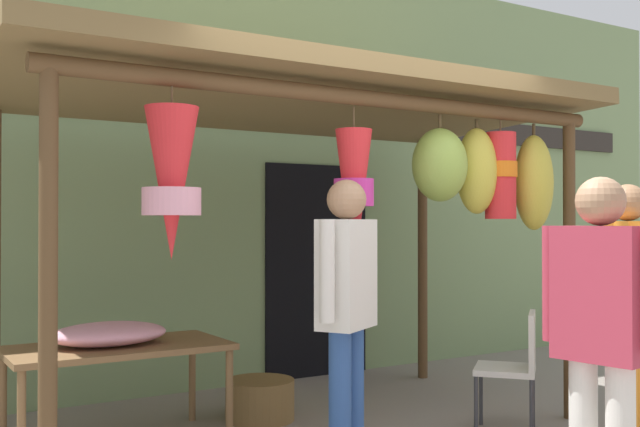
% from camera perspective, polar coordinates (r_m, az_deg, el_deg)
% --- Properties ---
extents(shop_facade, '(11.98, 0.29, 3.95)m').
position_cam_1_polar(shop_facade, '(6.73, -8.49, 3.75)').
color(shop_facade, '#7A9360').
rests_on(shop_facade, ground_plane).
extents(market_stall_canopy, '(4.23, 2.20, 2.45)m').
position_cam_1_polar(market_stall_canopy, '(5.23, -0.31, 6.99)').
color(market_stall_canopy, brown).
rests_on(market_stall_canopy, ground_plane).
extents(display_table, '(1.40, 0.74, 0.65)m').
position_cam_1_polar(display_table, '(5.13, -15.18, -10.34)').
color(display_table, brown).
rests_on(display_table, ground_plane).
extents(flower_heap_on_table, '(0.76, 0.53, 0.15)m').
position_cam_1_polar(flower_heap_on_table, '(5.10, -15.64, -8.82)').
color(flower_heap_on_table, pink).
rests_on(flower_heap_on_table, display_table).
extents(folding_chair, '(0.56, 0.56, 0.84)m').
position_cam_1_polar(folding_chair, '(5.38, 14.77, -10.83)').
color(folding_chair, beige).
rests_on(folding_chair, ground_plane).
extents(wicker_basket_by_table, '(0.51, 0.51, 0.30)m').
position_cam_1_polar(wicker_basket_by_table, '(5.67, -4.60, -13.98)').
color(wicker_basket_by_table, brown).
rests_on(wicker_basket_by_table, ground_plane).
extents(vendor_in_orange, '(0.54, 0.38, 1.69)m').
position_cam_1_polar(vendor_in_orange, '(5.04, 22.46, -5.78)').
color(vendor_in_orange, orange).
rests_on(vendor_in_orange, ground_plane).
extents(customer_foreground, '(0.52, 0.40, 1.70)m').
position_cam_1_polar(customer_foreground, '(4.36, 2.04, -6.54)').
color(customer_foreground, '#2D5193').
rests_on(customer_foreground, ground_plane).
extents(passerby_at_right, '(0.28, 0.59, 1.66)m').
position_cam_1_polar(passerby_at_right, '(3.68, 20.66, -7.99)').
color(passerby_at_right, silver).
rests_on(passerby_at_right, ground_plane).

